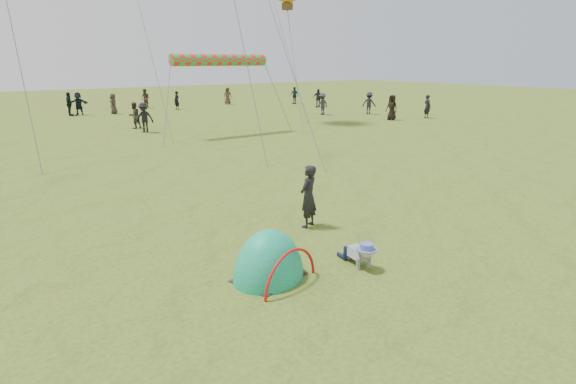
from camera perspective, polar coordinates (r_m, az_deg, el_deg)
ground at (r=9.49m, az=15.11°, el=-9.71°), size 140.00×140.00×0.00m
crawling_toddler at (r=9.41m, az=9.10°, el=-7.61°), size 0.63×0.82×0.58m
popup_tent at (r=8.94m, az=-2.46°, el=-10.81°), size 1.79×1.60×1.97m
standing_adult at (r=11.28m, az=2.59°, el=-0.57°), size 0.69×0.59×1.60m
crowd_person_0 at (r=35.31m, az=17.27°, el=10.32°), size 0.53×0.69×1.70m
crowd_person_2 at (r=39.05m, az=-26.04°, el=10.00°), size 0.84×1.14×1.80m
crowd_person_3 at (r=28.11m, az=-17.80°, el=8.99°), size 1.28×1.24×1.75m
crowd_person_4 at (r=33.50m, az=13.05°, el=10.42°), size 0.69×0.95×1.78m
crowd_person_7 at (r=43.18m, az=-17.66°, el=11.26°), size 0.98×1.05×1.71m
crowd_person_8 at (r=45.44m, az=0.81°, el=12.19°), size 0.57×1.04×1.67m
crowd_person_9 at (r=36.15m, az=4.37°, el=11.09°), size 1.12×0.70×1.67m
crowd_person_10 at (r=39.16m, az=-21.29°, el=10.41°), size 0.89×0.94×1.62m
crowd_person_11 at (r=39.34m, az=-25.07°, el=10.13°), size 1.66×1.30×1.76m
crowd_person_12 at (r=40.95m, az=-13.95°, el=11.22°), size 0.51×0.65×1.59m
crowd_person_13 at (r=30.04m, az=-18.94°, el=9.18°), size 0.96×0.86×1.62m
crowd_person_14 at (r=42.07m, az=3.83°, el=11.82°), size 0.94×1.00×1.66m
crowd_person_15 at (r=36.94m, az=10.26°, el=11.04°), size 1.07×1.29×1.73m
crowd_person_16 at (r=45.40m, az=-7.68°, el=12.02°), size 0.92×0.73×1.63m
rainbow_tube_kite at (r=26.03m, az=-8.63°, el=16.24°), size 5.68×0.64×0.64m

